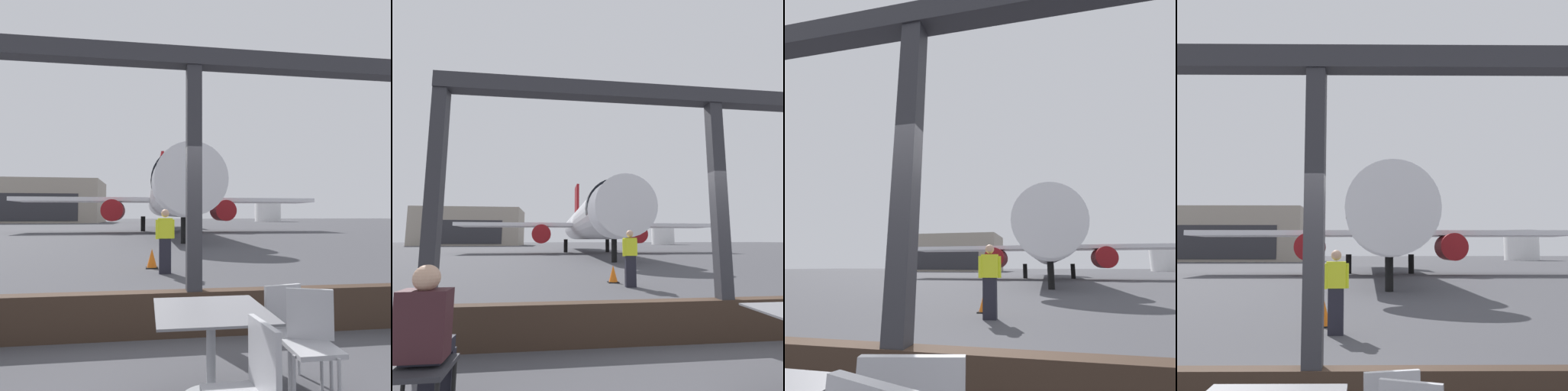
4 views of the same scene
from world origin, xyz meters
TOP-DOWN VIEW (x-y plane):
  - ground_plane at (0.00, 40.00)m, footprint 220.00×220.00m
  - window_frame at (0.00, 0.00)m, footprint 8.60×0.24m
  - lounge_bench at (-3.61, -1.61)m, footprint 0.48×0.48m
  - seated_passenger at (-3.60, -1.54)m, footprint 0.40×0.47m
  - airplane at (1.45, 28.73)m, footprint 27.72×35.20m
  - ground_crew_worker at (-0.12, 4.98)m, footprint 0.53×0.29m
  - traffic_cone at (-0.46, 6.00)m, footprint 0.36×0.36m
  - distant_hangar at (-22.10, 73.35)m, footprint 24.02×15.04m
  - fuel_storage_tank at (29.18, 79.81)m, footprint 6.38×6.38m

SIDE VIEW (x-z plane):
  - ground_plane at x=0.00m, z-range 0.00..0.00m
  - traffic_cone at x=-0.46m, z-range -0.02..0.56m
  - lounge_bench at x=-3.61m, z-range 0.16..0.60m
  - seated_passenger at x=-3.60m, z-range 0.05..1.29m
  - ground_crew_worker at x=-0.12m, z-range 0.03..1.77m
  - window_frame at x=0.00m, z-range -0.53..3.33m
  - fuel_storage_tank at x=29.18m, z-range 0.00..5.55m
  - airplane at x=1.45m, z-range -1.78..8.35m
  - distant_hangar at x=-22.10m, z-range 0.00..8.82m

